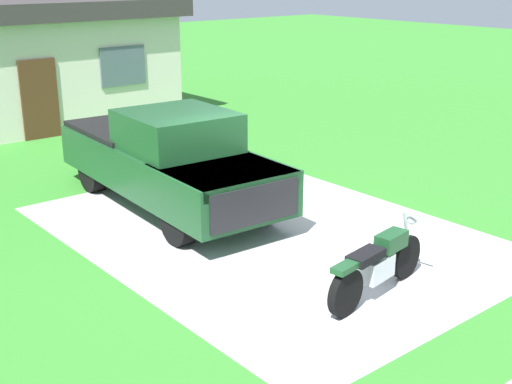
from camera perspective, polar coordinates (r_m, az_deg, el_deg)
name	(u,v)px	position (r m, az deg, el deg)	size (l,w,h in m)	color
ground_plane	(266,233)	(11.79, 0.88, -3.44)	(80.00, 80.00, 0.00)	#34812A
driveway_pad	(266,233)	(11.79, 0.88, -3.43)	(5.80, 8.01, 0.01)	#B0B0B0
motorcycle	(378,264)	(9.61, 10.24, -5.95)	(2.20, 0.72, 1.09)	black
pickup_truck	(166,157)	(13.00, -7.52, 2.92)	(2.34, 5.73, 1.90)	black
neighbor_house	(2,61)	(21.20, -20.57, 10.23)	(9.60, 5.60, 3.50)	beige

